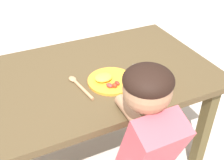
{
  "coord_description": "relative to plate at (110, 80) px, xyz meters",
  "views": [
    {
      "loc": [
        -0.41,
        -1.17,
        1.52
      ],
      "look_at": [
        0.08,
        -0.13,
        0.72
      ],
      "focal_mm": 44.2,
      "sensor_mm": 36.0,
      "label": 1
    }
  ],
  "objects": [
    {
      "name": "spoon",
      "position": [
        -0.15,
        0.03,
        -0.0
      ],
      "size": [
        0.06,
        0.23,
        0.02
      ],
      "rotation": [
        0.0,
        0.0,
        1.74
      ],
      "color": "tan",
      "rests_on": "dining_table"
    },
    {
      "name": "dining_table",
      "position": [
        -0.07,
        0.12,
        -0.1
      ],
      "size": [
        1.37,
        0.82,
        0.7
      ],
      "color": "#4D3C25",
      "rests_on": "ground_plane"
    },
    {
      "name": "fork",
      "position": [
        0.2,
        -0.0,
        -0.01
      ],
      "size": [
        0.02,
        0.2,
        0.01
      ],
      "rotation": [
        0.0,
        0.0,
        1.59
      ],
      "color": "silver",
      "rests_on": "dining_table"
    },
    {
      "name": "plate",
      "position": [
        0.0,
        0.0,
        0.0
      ],
      "size": [
        0.24,
        0.24,
        0.05
      ],
      "color": "orange",
      "rests_on": "dining_table"
    },
    {
      "name": "drinking_cup",
      "position": [
        0.17,
        -0.15,
        0.04
      ],
      "size": [
        0.08,
        0.08,
        0.1
      ],
      "primitive_type": "cylinder",
      "color": "#DA6E58",
      "rests_on": "dining_table"
    },
    {
      "name": "ground_plane",
      "position": [
        -0.07,
        0.12,
        -0.71
      ],
      "size": [
        8.0,
        8.0,
        0.0
      ],
      "primitive_type": "plane",
      "color": "beige"
    }
  ]
}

